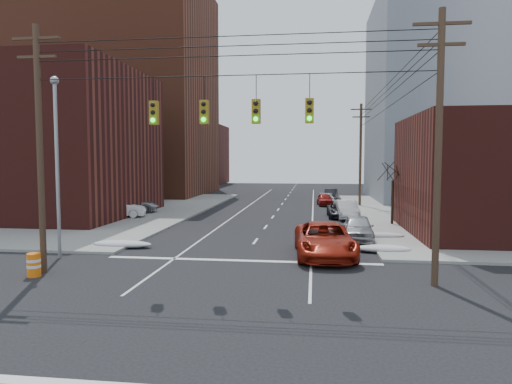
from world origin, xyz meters
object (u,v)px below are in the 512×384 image
(red_pickup, at_px, (324,240))
(lot_car_d, at_px, (90,206))
(parked_car_c, at_px, (340,210))
(parked_car_d, at_px, (327,199))
(parked_car_a, at_px, (358,228))
(construction_barrel, at_px, (34,265))
(lot_car_b, at_px, (129,205))
(lot_car_c, at_px, (35,209))
(parked_car_b, at_px, (347,210))
(parked_car_f, at_px, (331,194))
(parked_car_e, at_px, (325,199))
(lot_car_a, at_px, (119,209))

(red_pickup, relative_size, lot_car_d, 1.69)
(parked_car_c, relative_size, parked_car_d, 1.07)
(parked_car_a, xyz_separation_m, construction_barrel, (-14.90, -10.96, -0.26))
(lot_car_b, height_order, lot_car_d, lot_car_b)
(parked_car_d, height_order, construction_barrel, parked_car_d)
(lot_car_c, height_order, construction_barrel, lot_car_c)
(parked_car_b, height_order, parked_car_f, parked_car_b)
(lot_car_b, xyz_separation_m, construction_barrel, (5.00, -22.15, -0.37))
(parked_car_f, height_order, lot_car_c, lot_car_c)
(lot_car_b, bearing_deg, red_pickup, -151.48)
(red_pickup, xyz_separation_m, lot_car_c, (-24.01, 11.72, 0.04))
(parked_car_a, height_order, parked_car_b, same)
(parked_car_b, height_order, parked_car_e, parked_car_b)
(parked_car_f, height_order, construction_barrel, parked_car_f)
(parked_car_e, distance_m, construction_barrel, 35.15)
(parked_car_f, distance_m, construction_barrel, 42.23)
(parked_car_d, height_order, lot_car_d, lot_car_d)
(parked_car_c, bearing_deg, parked_car_e, 94.19)
(parked_car_c, height_order, parked_car_f, parked_car_f)
(parked_car_b, height_order, lot_car_d, parked_car_b)
(parked_car_d, distance_m, lot_car_a, 23.13)
(lot_car_a, height_order, lot_car_b, lot_car_b)
(parked_car_d, bearing_deg, lot_car_a, -145.03)
(parked_car_b, relative_size, construction_barrel, 4.67)
(lot_car_a, distance_m, lot_car_c, 7.01)
(parked_car_c, bearing_deg, lot_car_d, -179.08)
(parked_car_c, bearing_deg, construction_barrel, -124.61)
(lot_car_b, distance_m, lot_car_c, 7.88)
(parked_car_e, bearing_deg, lot_car_a, -147.20)
(lot_car_a, bearing_deg, red_pickup, -142.56)
(parked_car_c, xyz_separation_m, lot_car_d, (-22.63, -1.00, 0.17))
(parked_car_a, xyz_separation_m, lot_car_a, (-19.33, 7.71, 0.09))
(parked_car_f, distance_m, lot_car_b, 26.06)
(lot_car_d, bearing_deg, parked_car_c, -78.99)
(lot_car_a, xyz_separation_m, lot_car_c, (-6.90, -1.22, 0.05))
(red_pickup, relative_size, lot_car_c, 1.19)
(parked_car_d, relative_size, lot_car_a, 0.95)
(lot_car_a, bearing_deg, lot_car_d, 42.06)
(parked_car_f, bearing_deg, construction_barrel, -102.87)
(parked_car_b, height_order, lot_car_c, lot_car_c)
(lot_car_c, distance_m, lot_car_d, 4.78)
(parked_car_c, relative_size, lot_car_b, 0.83)
(red_pickup, bearing_deg, parked_car_a, 62.80)
(parked_car_d, height_order, parked_car_f, parked_car_f)
(parked_car_a, relative_size, lot_car_b, 0.86)
(lot_car_b, bearing_deg, parked_car_e, -79.00)
(lot_car_a, height_order, lot_car_d, lot_car_a)
(parked_car_c, bearing_deg, parked_car_b, -53.23)
(parked_car_c, relative_size, construction_barrel, 4.40)
(parked_car_c, bearing_deg, red_pickup, -97.47)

